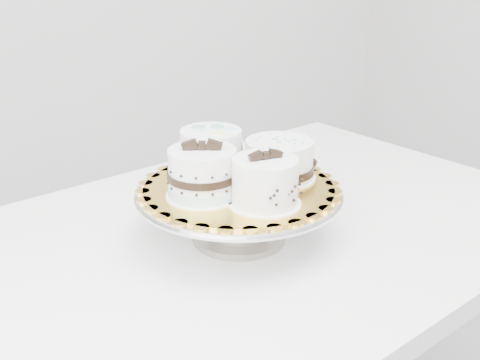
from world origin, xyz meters
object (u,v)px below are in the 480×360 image
table (255,264)px  cake_stand (239,205)px  cake_swirl (265,183)px  cake_ribbon (280,160)px  cake_banded (203,175)px  cake_board (239,188)px  cake_dots (211,151)px

table → cake_stand: bearing=-159.2°
cake_stand → cake_swirl: 0.11m
cake_swirl → cake_ribbon: cake_swirl is taller
table → cake_swirl: (-0.06, -0.11, 0.22)m
cake_swirl → cake_banded: cake_banded is taller
table → cake_stand: cake_stand is taller
cake_stand → cake_board: bearing=-90.0°
cake_banded → cake_dots: cake_banded is taller
cake_dots → cake_swirl: bearing=-90.7°
cake_stand → cake_ribbon: cake_ribbon is taller
cake_swirl → cake_ribbon: (0.09, 0.08, -0.00)m
table → cake_board: size_ratio=3.90×
cake_dots → cake_ribbon: cake_dots is taller
cake_banded → table: bearing=46.7°
cake_banded → cake_dots: (0.06, 0.09, 0.00)m
cake_stand → cake_banded: (-0.07, -0.00, 0.07)m
cake_dots → cake_ribbon: bearing=-44.8°
cake_banded → cake_ribbon: cake_banded is taller
cake_banded → cake_dots: bearing=84.8°
cake_board → cake_swirl: 0.09m
cake_dots → cake_ribbon: 0.12m
cake_swirl → cake_banded: bearing=138.7°
cake_stand → cake_board: size_ratio=1.09×
cake_banded → cake_dots: size_ratio=1.16×
table → cake_board: (-0.06, -0.03, 0.18)m
cake_swirl → cake_banded: size_ratio=0.78×
cake_stand → cake_board: (0.00, -0.00, 0.03)m
cake_ribbon → cake_stand: bearing=172.8°
cake_swirl → table: bearing=71.3°
table → cake_dots: bearing=131.4°
cake_board → cake_dots: cake_dots is taller
cake_stand → cake_swirl: (-0.00, -0.08, 0.07)m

